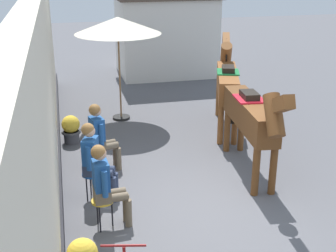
{
  "coord_description": "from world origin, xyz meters",
  "views": [
    {
      "loc": [
        -2.2,
        -6.37,
        3.98
      ],
      "look_at": [
        -0.4,
        1.2,
        1.05
      ],
      "focal_mm": 48.92,
      "sensor_mm": 36.0,
      "label": 1
    }
  ],
  "objects_px": {
    "saddled_horse_far": "(227,81)",
    "cafe_parasol": "(118,26)",
    "seated_visitor_near": "(106,182)",
    "saddled_horse_near": "(252,117)",
    "flower_planter_farthest": "(71,129)",
    "seated_visitor_far": "(100,134)",
    "seated_visitor_middle": "(95,158)"
  },
  "relations": [
    {
      "from": "flower_planter_farthest",
      "to": "saddled_horse_far",
      "type": "bearing_deg",
      "value": 2.51
    },
    {
      "from": "saddled_horse_far",
      "to": "cafe_parasol",
      "type": "relative_size",
      "value": 1.12
    },
    {
      "from": "saddled_horse_near",
      "to": "flower_planter_farthest",
      "type": "distance_m",
      "value": 4.11
    },
    {
      "from": "seated_visitor_near",
      "to": "saddled_horse_near",
      "type": "height_order",
      "value": "saddled_horse_near"
    },
    {
      "from": "seated_visitor_far",
      "to": "flower_planter_farthest",
      "type": "bearing_deg",
      "value": 107.85
    },
    {
      "from": "seated_visitor_near",
      "to": "seated_visitor_far",
      "type": "relative_size",
      "value": 1.0
    },
    {
      "from": "seated_visitor_near",
      "to": "seated_visitor_middle",
      "type": "bearing_deg",
      "value": 95.36
    },
    {
      "from": "seated_visitor_middle",
      "to": "seated_visitor_far",
      "type": "distance_m",
      "value": 1.06
    },
    {
      "from": "flower_planter_farthest",
      "to": "saddled_horse_near",
      "type": "bearing_deg",
      "value": -35.61
    },
    {
      "from": "seated_visitor_far",
      "to": "saddled_horse_far",
      "type": "height_order",
      "value": "saddled_horse_far"
    },
    {
      "from": "saddled_horse_near",
      "to": "cafe_parasol",
      "type": "xyz_separation_m",
      "value": [
        -1.97,
        3.68,
        1.2
      ]
    },
    {
      "from": "seated_visitor_near",
      "to": "saddled_horse_far",
      "type": "distance_m",
      "value": 5.01
    },
    {
      "from": "seated_visitor_middle",
      "to": "seated_visitor_far",
      "type": "relative_size",
      "value": 1.0
    },
    {
      "from": "saddled_horse_near",
      "to": "saddled_horse_far",
      "type": "bearing_deg",
      "value": 80.17
    },
    {
      "from": "seated_visitor_middle",
      "to": "saddled_horse_near",
      "type": "height_order",
      "value": "saddled_horse_near"
    },
    {
      "from": "seated_visitor_far",
      "to": "cafe_parasol",
      "type": "xyz_separation_m",
      "value": [
        0.78,
        2.96,
        1.59
      ]
    },
    {
      "from": "flower_planter_farthest",
      "to": "cafe_parasol",
      "type": "relative_size",
      "value": 0.25
    },
    {
      "from": "seated_visitor_far",
      "to": "saddled_horse_far",
      "type": "bearing_deg",
      "value": 29.19
    },
    {
      "from": "seated_visitor_far",
      "to": "saddled_horse_near",
      "type": "distance_m",
      "value": 2.87
    },
    {
      "from": "seated_visitor_middle",
      "to": "saddled_horse_near",
      "type": "distance_m",
      "value": 2.99
    },
    {
      "from": "seated_visitor_near",
      "to": "flower_planter_farthest",
      "type": "xyz_separation_m",
      "value": [
        -0.41,
        3.58,
        -0.44
      ]
    },
    {
      "from": "seated_visitor_near",
      "to": "cafe_parasol",
      "type": "xyz_separation_m",
      "value": [
        0.89,
        4.92,
        1.59
      ]
    },
    {
      "from": "seated_visitor_middle",
      "to": "flower_planter_farthest",
      "type": "bearing_deg",
      "value": 96.92
    },
    {
      "from": "seated_visitor_near",
      "to": "flower_planter_farthest",
      "type": "relative_size",
      "value": 2.17
    },
    {
      "from": "seated_visitor_middle",
      "to": "saddled_horse_far",
      "type": "bearing_deg",
      "value": 39.86
    },
    {
      "from": "saddled_horse_far",
      "to": "seated_visitor_near",
      "type": "bearing_deg",
      "value": -131.33
    },
    {
      "from": "saddled_horse_far",
      "to": "flower_planter_farthest",
      "type": "distance_m",
      "value": 3.8
    },
    {
      "from": "seated_visitor_far",
      "to": "flower_planter_farthest",
      "type": "height_order",
      "value": "seated_visitor_far"
    },
    {
      "from": "seated_visitor_middle",
      "to": "seated_visitor_near",
      "type": "bearing_deg",
      "value": -84.64
    },
    {
      "from": "seated_visitor_near",
      "to": "saddled_horse_near",
      "type": "relative_size",
      "value": 0.46
    },
    {
      "from": "seated_visitor_near",
      "to": "saddled_horse_near",
      "type": "xyz_separation_m",
      "value": [
        2.86,
        1.24,
        0.38
      ]
    },
    {
      "from": "seated_visitor_far",
      "to": "seated_visitor_near",
      "type": "bearing_deg",
      "value": -93.23
    }
  ]
}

